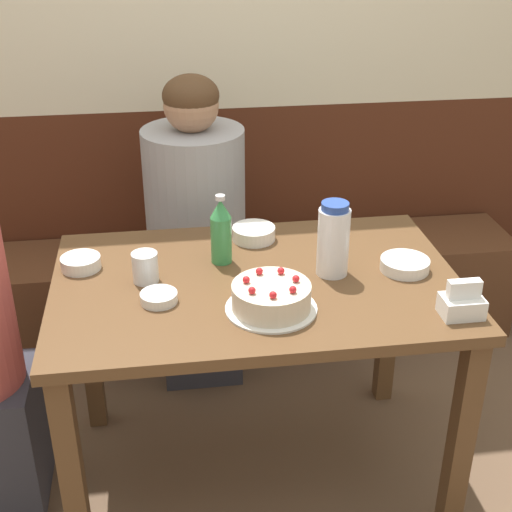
% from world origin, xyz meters
% --- Properties ---
extents(ground_plane, '(12.00, 12.00, 0.00)m').
position_xyz_m(ground_plane, '(0.00, 0.00, 0.00)').
color(ground_plane, brown).
extents(back_wall, '(4.80, 0.04, 2.50)m').
position_xyz_m(back_wall, '(0.00, 1.05, 1.25)').
color(back_wall, '#4C2314').
rests_on(back_wall, ground_plane).
extents(bench_seat, '(2.42, 0.38, 0.43)m').
position_xyz_m(bench_seat, '(0.00, 0.83, 0.22)').
color(bench_seat, '#56331E').
rests_on(bench_seat, ground_plane).
extents(dining_table, '(1.18, 0.77, 0.74)m').
position_xyz_m(dining_table, '(0.00, 0.00, 0.63)').
color(dining_table, brown).
rests_on(dining_table, ground_plane).
extents(birthday_cake, '(0.25, 0.25, 0.09)m').
position_xyz_m(birthday_cake, '(0.02, -0.17, 0.78)').
color(birthday_cake, white).
rests_on(birthday_cake, dining_table).
extents(water_pitcher, '(0.09, 0.09, 0.22)m').
position_xyz_m(water_pitcher, '(0.23, 0.01, 0.85)').
color(water_pitcher, white).
rests_on(water_pitcher, dining_table).
extents(soju_bottle, '(0.06, 0.06, 0.22)m').
position_xyz_m(soju_bottle, '(-0.09, 0.13, 0.84)').
color(soju_bottle, '#388E4C').
rests_on(soju_bottle, dining_table).
extents(napkin_holder, '(0.11, 0.08, 0.11)m').
position_xyz_m(napkin_holder, '(0.51, -0.27, 0.78)').
color(napkin_holder, white).
rests_on(napkin_holder, dining_table).
extents(bowl_soup_white, '(0.14, 0.14, 0.04)m').
position_xyz_m(bowl_soup_white, '(0.03, 0.26, 0.76)').
color(bowl_soup_white, white).
rests_on(bowl_soup_white, dining_table).
extents(bowl_rice_small, '(0.10, 0.10, 0.03)m').
position_xyz_m(bowl_rice_small, '(-0.28, -0.09, 0.76)').
color(bowl_rice_small, white).
rests_on(bowl_rice_small, dining_table).
extents(bowl_side_dish, '(0.15, 0.15, 0.04)m').
position_xyz_m(bowl_side_dish, '(0.44, -0.01, 0.76)').
color(bowl_side_dish, white).
rests_on(bowl_side_dish, dining_table).
extents(bowl_sauce_shallow, '(0.12, 0.12, 0.04)m').
position_xyz_m(bowl_sauce_shallow, '(-0.51, 0.14, 0.76)').
color(bowl_sauce_shallow, white).
rests_on(bowl_sauce_shallow, dining_table).
extents(glass_water_tall, '(0.08, 0.08, 0.09)m').
position_xyz_m(glass_water_tall, '(-0.32, 0.04, 0.79)').
color(glass_water_tall, silver).
rests_on(glass_water_tall, dining_table).
extents(person_teal_shirt, '(0.37, 0.37, 1.19)m').
position_xyz_m(person_teal_shirt, '(-0.14, 0.64, 0.59)').
color(person_teal_shirt, '#33333D').
rests_on(person_teal_shirt, ground_plane).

